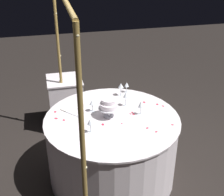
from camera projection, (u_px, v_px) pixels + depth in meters
The scene contains 26 objects.
ground_plane at pixel (112, 174), 3.62m from camera, with size 12.00×12.00×0.00m, color black.
decorative_arch at pixel (66, 67), 2.87m from camera, with size 2.20×0.06×2.10m.
main_table at pixel (112, 148), 3.43m from camera, with size 1.45×1.45×0.77m.
side_table at pixel (66, 103), 4.38m from camera, with size 0.48×0.48×0.75m.
tiered_cake at pixel (109, 105), 3.22m from camera, with size 0.22×0.22×0.21m.
wine_glass_0 at pixel (90, 123), 2.97m from camera, with size 0.06×0.06×0.15m.
wine_glass_1 at pixel (121, 86), 3.66m from camera, with size 0.07×0.07×0.16m.
wine_glass_2 at pixel (126, 96), 3.43m from camera, with size 0.06×0.06×0.17m.
wine_glass_3 at pixel (92, 103), 3.34m from camera, with size 0.06×0.06×0.14m.
wine_glass_4 at pixel (127, 85), 3.75m from camera, with size 0.06×0.06×0.14m.
wine_glass_5 at pixel (141, 105), 3.27m from camera, with size 0.06×0.06×0.16m.
cake_knife at pixel (69, 113), 3.35m from camera, with size 0.24×0.21×0.01m.
rose_petal_0 at pixel (157, 104), 3.52m from camera, with size 0.04×0.03×0.00m, color #E02D47.
rose_petal_1 at pixel (156, 132), 3.03m from camera, with size 0.03×0.02×0.00m, color #E02D47.
rose_petal_2 at pixel (56, 118), 3.25m from camera, with size 0.04×0.03×0.00m, color #E02D47.
rose_petal_3 at pixel (134, 114), 3.33m from camera, with size 0.04×0.03×0.00m, color #E02D47.
rose_petal_4 at pixel (64, 120), 3.22m from camera, with size 0.03×0.02×0.00m, color #E02D47.
rose_petal_5 at pixel (122, 124), 3.16m from camera, with size 0.02×0.02×0.00m, color #E02D47.
rose_petal_6 at pixel (132, 112), 3.36m from camera, with size 0.03×0.02×0.00m, color #E02D47.
rose_petal_7 at pixel (103, 124), 3.15m from camera, with size 0.04×0.03×0.00m, color #E02D47.
rose_petal_8 at pixel (144, 102), 3.56m from camera, with size 0.04×0.03×0.00m, color #E02D47.
rose_petal_9 at pixel (55, 112), 3.37m from camera, with size 0.04×0.03×0.00m, color #E02D47.
rose_petal_10 at pixel (130, 114), 3.33m from camera, with size 0.03×0.02×0.00m, color #E02D47.
rose_petal_11 at pixel (172, 125), 3.14m from camera, with size 0.03×0.02×0.00m, color #E02D47.
rose_petal_12 at pixel (147, 128), 3.09m from camera, with size 0.03×0.02×0.00m, color #E02D47.
rose_petal_13 at pixel (163, 106), 3.49m from camera, with size 0.03×0.02×0.00m, color #E02D47.
Camera 1 is at (-2.70, 0.63, 2.49)m, focal length 49.28 mm.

